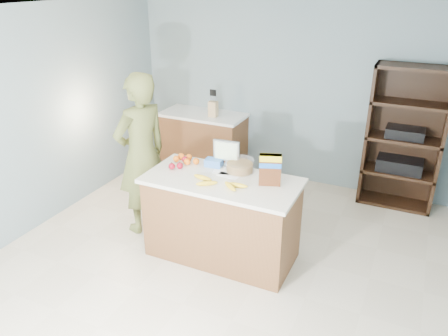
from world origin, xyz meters
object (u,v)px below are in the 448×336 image
at_px(shelving_unit, 404,140).
at_px(person, 142,155).
at_px(cereal_box, 270,168).
at_px(tv, 226,152).
at_px(counter_peninsula, 222,221).

distance_m(shelving_unit, person, 3.23).
relative_size(person, cereal_box, 5.89).
bearing_deg(shelving_unit, cereal_box, -118.70).
relative_size(shelving_unit, cereal_box, 5.74).
xyz_separation_m(shelving_unit, tv, (-1.65, -1.73, 0.19)).
relative_size(counter_peninsula, shelving_unit, 0.87).
bearing_deg(counter_peninsula, shelving_unit, 52.89).
height_order(counter_peninsula, person, person).
bearing_deg(counter_peninsula, tv, 107.05).
bearing_deg(cereal_box, tv, 157.28).
xyz_separation_m(person, tv, (0.96, 0.17, 0.14)).
relative_size(counter_peninsula, person, 0.84).
height_order(shelving_unit, cereal_box, shelving_unit).
distance_m(person, cereal_box, 1.54).
relative_size(counter_peninsula, cereal_box, 4.98).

